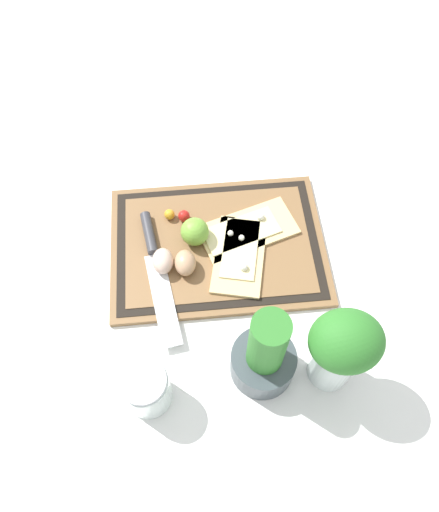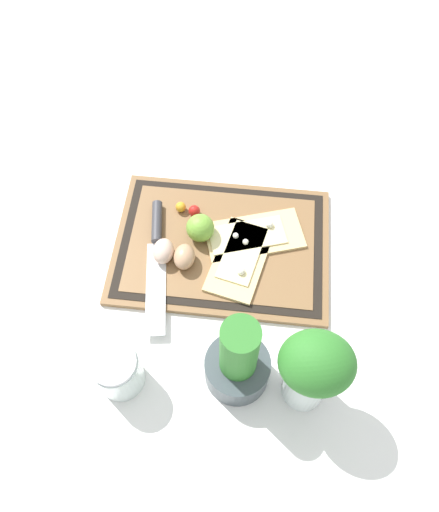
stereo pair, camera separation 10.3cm
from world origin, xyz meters
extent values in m
plane|color=white|center=(0.00, 0.00, 0.00)|extent=(6.00, 6.00, 0.00)
cube|color=brown|center=(0.00, 0.00, 0.01)|extent=(0.46, 0.33, 0.01)
cube|color=black|center=(0.00, 0.00, 0.01)|extent=(0.43, 0.30, 0.00)
cube|color=brown|center=(0.00, 0.00, 0.02)|extent=(0.39, 0.27, 0.00)
cube|color=#DBBC7F|center=(-0.07, -0.03, 0.02)|extent=(0.23, 0.16, 0.01)
cube|color=beige|center=(-0.05, -0.02, 0.02)|extent=(0.17, 0.12, 0.00)
sphere|color=silver|center=(-0.10, -0.05, 0.03)|extent=(0.02, 0.02, 0.02)
sphere|color=silver|center=(-0.03, -0.01, 0.03)|extent=(0.01, 0.01, 0.01)
cube|color=#DBBC7F|center=(-0.04, 0.04, 0.02)|extent=(0.14, 0.20, 0.01)
cube|color=beige|center=(-0.05, 0.02, 0.02)|extent=(0.10, 0.16, 0.00)
sphere|color=silver|center=(-0.05, 0.07, 0.03)|extent=(0.02, 0.02, 0.02)
sphere|color=silver|center=(-0.05, 0.00, 0.03)|extent=(0.01, 0.01, 0.01)
cube|color=silver|center=(0.12, 0.12, 0.02)|extent=(0.07, 0.21, 0.00)
cylinder|color=#38383D|center=(0.14, -0.03, 0.03)|extent=(0.04, 0.10, 0.02)
ellipsoid|color=tan|center=(0.07, 0.05, 0.04)|extent=(0.04, 0.06, 0.04)
ellipsoid|color=beige|center=(0.12, 0.04, 0.04)|extent=(0.04, 0.06, 0.04)
sphere|color=#70A838|center=(0.05, -0.01, 0.05)|extent=(0.06, 0.06, 0.06)
sphere|color=red|center=(0.07, -0.07, 0.03)|extent=(0.03, 0.03, 0.03)
sphere|color=gold|center=(0.10, -0.08, 0.03)|extent=(0.02, 0.02, 0.02)
cylinder|color=#3D474C|center=(-0.06, 0.27, 0.03)|extent=(0.12, 0.12, 0.07)
cylinder|color=#2D7528|center=(-0.06, 0.27, 0.13)|extent=(0.07, 0.07, 0.18)
cylinder|color=silver|center=(0.15, 0.31, 0.05)|extent=(0.09, 0.09, 0.09)
cylinder|color=olive|center=(0.15, 0.31, 0.02)|extent=(0.08, 0.08, 0.03)
cylinder|color=silver|center=(0.15, 0.31, 0.10)|extent=(0.08, 0.08, 0.01)
cylinder|color=silver|center=(-0.18, 0.29, 0.06)|extent=(0.08, 0.08, 0.11)
ellipsoid|color=#2D7528|center=(-0.18, 0.29, 0.16)|extent=(0.12, 0.11, 0.10)
camera|label=1|loc=(0.05, 0.55, 0.92)|focal=35.00mm
camera|label=2|loc=(-0.06, 0.55, 0.92)|focal=35.00mm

